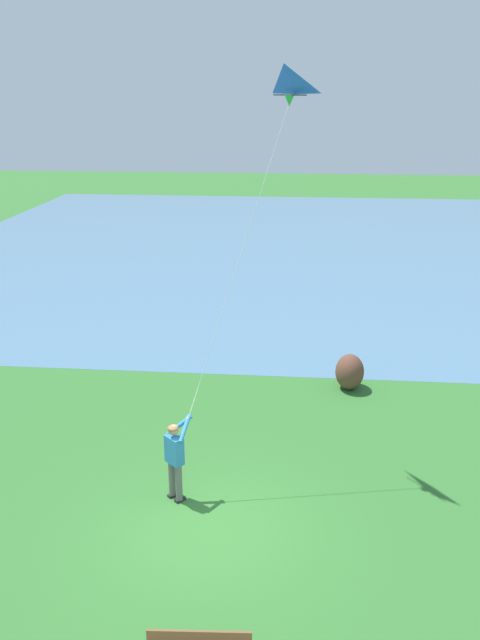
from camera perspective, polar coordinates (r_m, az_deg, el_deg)
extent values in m
plane|color=#33702D|center=(13.56, -2.88, -17.52)|extent=(120.00, 120.00, 0.00)
cube|color=teal|center=(37.20, 8.82, 6.27)|extent=(36.00, 44.00, 0.01)
cube|color=#232328|center=(14.52, -5.76, -14.72)|extent=(0.25, 0.24, 0.06)
cylinder|color=slate|center=(14.28, -5.88, -13.34)|extent=(0.14, 0.14, 0.82)
cube|color=#232328|center=(14.36, -5.16, -15.12)|extent=(0.25, 0.24, 0.06)
cylinder|color=slate|center=(14.12, -5.28, -13.74)|extent=(0.14, 0.14, 0.82)
cube|color=teal|center=(13.83, -5.68, -11.06)|extent=(0.43, 0.44, 0.60)
sphere|color=tan|center=(13.61, -5.74, -9.38)|extent=(0.22, 0.22, 0.22)
ellipsoid|color=olive|center=(13.58, -5.80, -9.26)|extent=(0.32, 0.32, 0.13)
cylinder|color=teal|center=(13.79, -5.22, -9.00)|extent=(0.26, 0.56, 0.43)
cylinder|color=teal|center=(13.66, -4.77, -9.27)|extent=(0.56, 0.22, 0.43)
sphere|color=tan|center=(13.75, -4.48, -8.45)|extent=(0.10, 0.10, 0.10)
pyramid|color=blue|center=(13.99, 3.76, 19.87)|extent=(1.15, 0.99, 0.59)
cone|color=green|center=(14.08, 4.27, 18.30)|extent=(0.28, 0.28, 0.22)
cylinder|color=black|center=(14.08, 4.28, 18.74)|extent=(0.90, 0.69, 0.02)
cylinder|color=silver|center=(13.50, -0.14, 4.99)|extent=(2.08, 1.89, 6.12)
ellipsoid|color=brown|center=(19.21, 9.41, -4.41)|extent=(0.95, 0.81, 1.02)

